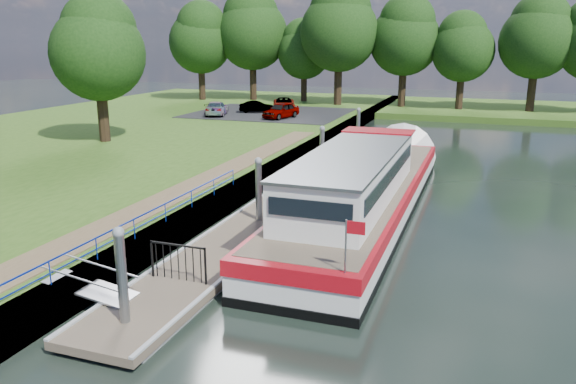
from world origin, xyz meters
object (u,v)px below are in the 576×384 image
(pontoon, at_px, (295,196))
(car_d, at_px, (284,104))
(car_a, at_px, (281,110))
(car_b, at_px, (257,107))
(car_c, at_px, (216,108))
(barge, at_px, (367,189))

(pontoon, distance_m, car_d, 28.89)
(pontoon, relative_size, car_a, 7.65)
(car_b, bearing_deg, car_d, -58.92)
(car_c, bearing_deg, car_a, 162.49)
(car_d, bearing_deg, barge, -84.21)
(car_c, bearing_deg, car_d, -148.55)
(car_c, bearing_deg, barge, 111.57)
(car_b, relative_size, car_d, 0.73)
(pontoon, bearing_deg, barge, -12.61)
(car_b, distance_m, car_c, 4.07)
(car_a, bearing_deg, car_b, 155.86)
(car_c, height_order, car_d, car_c)
(pontoon, distance_m, car_a, 23.37)
(car_d, bearing_deg, car_c, -151.44)
(barge, xyz_separation_m, car_d, (-13.91, 27.76, 0.36))
(car_a, xyz_separation_m, car_b, (-3.56, 3.05, -0.13))
(barge, bearing_deg, car_b, 121.83)
(pontoon, distance_m, car_c, 26.28)
(car_a, height_order, car_b, car_a)
(barge, height_order, car_d, barge)
(pontoon, relative_size, car_c, 7.00)
(barge, distance_m, car_c, 29.06)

